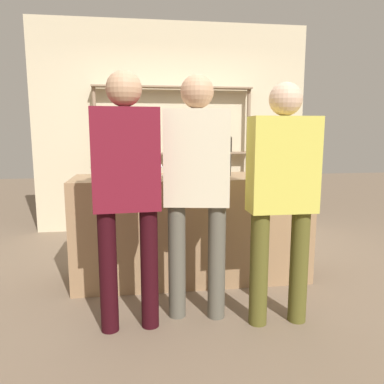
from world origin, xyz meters
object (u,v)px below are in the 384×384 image
(counter_bottle_2, at_px, (227,162))
(customer_left, at_px, (127,182))
(counter_bottle_0, at_px, (211,161))
(wine_glass, at_px, (159,164))
(cork_jar, at_px, (179,169))
(customer_center, at_px, (197,180))
(counter_bottle_1, at_px, (114,161))
(customer_right, at_px, (282,187))

(counter_bottle_2, bearing_deg, customer_left, -136.01)
(counter_bottle_0, height_order, wine_glass, counter_bottle_0)
(counter_bottle_2, xyz_separation_m, wine_glass, (-0.61, 0.08, -0.02))
(counter_bottle_0, bearing_deg, counter_bottle_2, -16.06)
(counter_bottle_0, bearing_deg, customer_left, -130.06)
(cork_jar, height_order, customer_center, customer_center)
(wine_glass, relative_size, customer_center, 0.09)
(counter_bottle_1, relative_size, counter_bottle_2, 1.03)
(counter_bottle_0, distance_m, customer_left, 1.15)
(customer_center, bearing_deg, counter_bottle_1, 47.61)
(wine_glass, relative_size, customer_left, 0.09)
(customer_center, relative_size, customer_left, 1.00)
(counter_bottle_0, relative_size, customer_center, 0.20)
(customer_left, height_order, customer_right, customer_left)
(counter_bottle_2, bearing_deg, counter_bottle_1, 175.07)
(counter_bottle_0, relative_size, counter_bottle_2, 1.02)
(counter_bottle_0, relative_size, cork_jar, 2.66)
(customer_left, distance_m, customer_right, 1.05)
(counter_bottle_1, relative_size, customer_left, 0.20)
(wine_glass, bearing_deg, customer_center, -74.76)
(counter_bottle_0, relative_size, counter_bottle_1, 0.99)
(counter_bottle_0, height_order, counter_bottle_1, counter_bottle_1)
(counter_bottle_2, relative_size, cork_jar, 2.61)
(counter_bottle_1, xyz_separation_m, counter_bottle_2, (1.01, -0.09, -0.01))
(customer_right, bearing_deg, cork_jar, 31.84)
(counter_bottle_0, height_order, customer_right, customer_right)
(customer_left, bearing_deg, counter_bottle_1, 4.32)
(counter_bottle_0, xyz_separation_m, customer_right, (0.31, -0.94, -0.11))
(counter_bottle_2, height_order, cork_jar, counter_bottle_2)
(wine_glass, bearing_deg, counter_bottle_0, -5.00)
(counter_bottle_2, bearing_deg, cork_jar, 170.50)
(counter_bottle_2, distance_m, customer_center, 0.83)
(counter_bottle_0, relative_size, customer_left, 0.20)
(wine_glass, bearing_deg, customer_left, -105.92)
(cork_jar, bearing_deg, counter_bottle_1, 178.41)
(cork_jar, relative_size, customer_left, 0.08)
(customer_left, bearing_deg, customer_center, -81.76)
(counter_bottle_2, relative_size, customer_left, 0.20)
(counter_bottle_0, xyz_separation_m, wine_glass, (-0.48, 0.04, -0.02))
(counter_bottle_2, distance_m, cork_jar, 0.43)
(counter_bottle_0, bearing_deg, customer_center, -108.19)
(wine_glass, distance_m, customer_left, 0.96)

